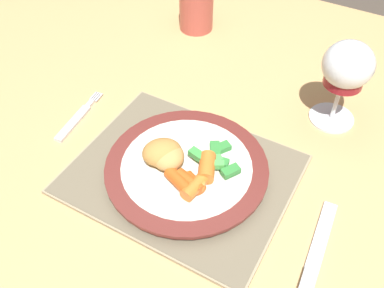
# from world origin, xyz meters

# --- Properties ---
(dining_table) EXTENTS (1.58, 0.98, 0.74)m
(dining_table) POSITION_xyz_m (0.00, 0.00, 0.67)
(dining_table) COLOR tan
(dining_table) RESTS_ON ground
(placemat) EXTENTS (0.31, 0.25, 0.01)m
(placemat) POSITION_xyz_m (0.05, -0.12, 0.74)
(placemat) COLOR gray
(placemat) RESTS_ON dining_table
(dinner_plate) EXTENTS (0.24, 0.24, 0.02)m
(dinner_plate) POSITION_xyz_m (0.06, -0.12, 0.76)
(dinner_plate) COLOR silver
(dinner_plate) RESTS_ON placemat
(breaded_croquettes) EXTENTS (0.08, 0.07, 0.03)m
(breaded_croquettes) POSITION_xyz_m (0.03, -0.13, 0.78)
(breaded_croquettes) COLOR tan
(breaded_croquettes) RESTS_ON dinner_plate
(green_beans_pile) EXTENTS (0.08, 0.07, 0.02)m
(green_beans_pile) POSITION_xyz_m (0.09, -0.09, 0.77)
(green_beans_pile) COLOR #338438
(green_beans_pile) RESTS_ON dinner_plate
(glazed_carrots) EXTENTS (0.07, 0.08, 0.02)m
(glazed_carrots) POSITION_xyz_m (0.08, -0.14, 0.78)
(glazed_carrots) COLOR #CC5119
(glazed_carrots) RESTS_ON dinner_plate
(fork) EXTENTS (0.03, 0.13, 0.01)m
(fork) POSITION_xyz_m (-0.16, -0.10, 0.74)
(fork) COLOR silver
(fork) RESTS_ON dining_table
(table_knife) EXTENTS (0.03, 0.18, 0.01)m
(table_knife) POSITION_xyz_m (0.26, -0.17, 0.74)
(table_knife) COLOR silver
(table_knife) RESTS_ON dining_table
(wine_glass) EXTENTS (0.08, 0.08, 0.15)m
(wine_glass) POSITION_xyz_m (0.21, 0.11, 0.84)
(wine_glass) COLOR silver
(wine_glass) RESTS_ON dining_table
(drinking_cup) EXTENTS (0.07, 0.07, 0.09)m
(drinking_cup) POSITION_xyz_m (-0.13, 0.25, 0.79)
(drinking_cup) COLOR #B24C42
(drinking_cup) RESTS_ON dining_table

